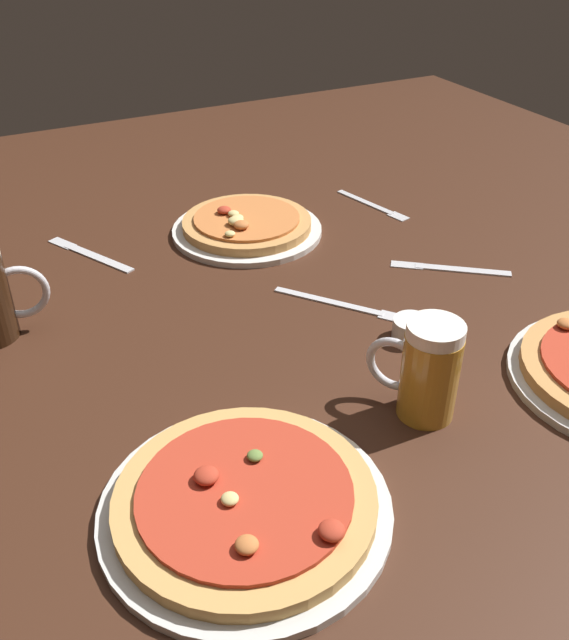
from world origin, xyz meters
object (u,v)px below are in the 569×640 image
object	(u,v)px
beer_mug_dark	(427,370)
knife_spare	(89,254)
pizza_plate_far	(247,226)
knife_right	(449,268)
ramekin_sauce	(412,329)
pizza_plate_side	(245,503)
fork_spare	(342,304)
fork_left	(373,205)

from	to	relation	value
beer_mug_dark	knife_spare	size ratio (longest dim) A/B	0.69
pizza_plate_far	knife_spare	distance (m)	0.31
knife_right	ramekin_sauce	bearing A→B (deg)	-142.28
pizza_plate_far	pizza_plate_side	xyz separation A→B (m)	(-0.30, -0.66, 0.00)
ramekin_sauce	knife_right	distance (m)	0.25
ramekin_sauce	pizza_plate_far	bearing A→B (deg)	99.66
knife_right	beer_mug_dark	bearing A→B (deg)	-133.29
pizza_plate_far	fork_spare	distance (m)	0.33
beer_mug_dark	knife_right	bearing A→B (deg)	46.71
pizza_plate_far	beer_mug_dark	bearing A→B (deg)	-91.21
ramekin_sauce	fork_left	world-z (taller)	ramekin_sauce
pizza_plate_far	beer_mug_dark	size ratio (longest dim) A/B	2.11
beer_mug_dark	knife_spare	world-z (taller)	beer_mug_dark
ramekin_sauce	knife_spare	bearing A→B (deg)	127.29
pizza_plate_side	beer_mug_dark	bearing A→B (deg)	10.65
knife_right	pizza_plate_far	bearing A→B (deg)	131.47
ramekin_sauce	fork_left	bearing A→B (deg)	63.72
fork_left	pizza_plate_far	bearing A→B (deg)	179.11
ramekin_sauce	knife_right	world-z (taller)	ramekin_sauce
fork_spare	knife_spare	size ratio (longest dim) A/B	0.95
pizza_plate_side	beer_mug_dark	size ratio (longest dim) A/B	2.36
pizza_plate_side	fork_left	distance (m)	0.89
pizza_plate_side	knife_spare	xyz separation A→B (m)	(-0.01, 0.71, -0.01)
beer_mug_dark	knife_spare	xyz separation A→B (m)	(-0.30, 0.66, -0.07)
beer_mug_dark	fork_left	size ratio (longest dim) A/B	0.72
pizza_plate_far	knife_spare	size ratio (longest dim) A/B	1.46
beer_mug_dark	knife_right	world-z (taller)	beer_mug_dark
pizza_plate_side	beer_mug_dark	world-z (taller)	beer_mug_dark
fork_left	knife_spare	world-z (taller)	same
pizza_plate_side	fork_left	bearing A→B (deg)	47.59
ramekin_sauce	knife_right	bearing A→B (deg)	37.72
ramekin_sauce	fork_spare	size ratio (longest dim) A/B	0.31
fork_spare	beer_mug_dark	bearing A→B (deg)	-98.62
fork_left	fork_spare	world-z (taller)	same
fork_left	knife_right	distance (m)	0.30
beer_mug_dark	fork_left	world-z (taller)	beer_mug_dark
pizza_plate_far	beer_mug_dark	distance (m)	0.61
knife_spare	pizza_plate_far	bearing A→B (deg)	-9.19
pizza_plate_far	pizza_plate_side	size ratio (longest dim) A/B	0.89
pizza_plate_side	fork_spare	size ratio (longest dim) A/B	1.73
fork_spare	knife_spare	bearing A→B (deg)	132.04
pizza_plate_side	beer_mug_dark	xyz separation A→B (m)	(0.29, 0.05, 0.05)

